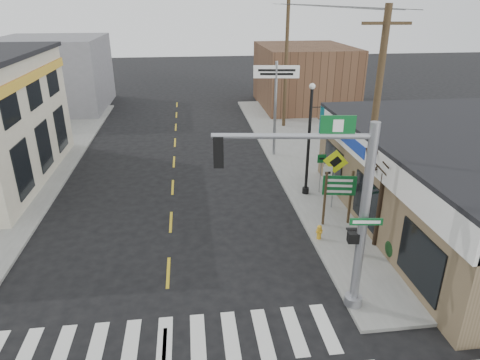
{
  "coord_description": "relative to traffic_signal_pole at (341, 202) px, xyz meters",
  "views": [
    {
      "loc": [
        1.03,
        -9.74,
        9.54
      ],
      "look_at": [
        2.99,
        6.01,
        2.8
      ],
      "focal_mm": 32.0,
      "sensor_mm": 36.0,
      "label": 1
    }
  ],
  "objects": [
    {
      "name": "ground",
      "position": [
        -5.43,
        -1.25,
        -3.96
      ],
      "size": [
        140.0,
        140.0,
        0.0
      ],
      "primitive_type": "plane",
      "color": "black",
      "rests_on": "ground"
    },
    {
      "name": "sidewalk_right",
      "position": [
        3.57,
        11.75,
        -3.9
      ],
      "size": [
        6.0,
        38.0,
        0.13
      ],
      "primitive_type": "cube",
      "color": "slate",
      "rests_on": "ground"
    },
    {
      "name": "sidewalk_left",
      "position": [
        -14.43,
        11.75,
        -3.9
      ],
      "size": [
        6.0,
        38.0,
        0.13
      ],
      "primitive_type": "cube",
      "color": "slate",
      "rests_on": "ground"
    },
    {
      "name": "center_line",
      "position": [
        -5.43,
        6.75,
        -3.96
      ],
      "size": [
        0.12,
        56.0,
        0.01
      ],
      "primitive_type": "cube",
      "color": "gold",
      "rests_on": "ground"
    },
    {
      "name": "crosswalk",
      "position": [
        -5.43,
        -0.85,
        -3.96
      ],
      "size": [
        11.0,
        2.2,
        0.01
      ],
      "primitive_type": "cube",
      "color": "silver",
      "rests_on": "ground"
    },
    {
      "name": "bldg_distant_right",
      "position": [
        6.57,
        28.75,
        -1.16
      ],
      "size": [
        8.0,
        10.0,
        5.6
      ],
      "primitive_type": "cube",
      "color": "brown",
      "rests_on": "ground"
    },
    {
      "name": "bldg_distant_left",
      "position": [
        -16.43,
        30.75,
        -0.76
      ],
      "size": [
        9.0,
        10.0,
        6.4
      ],
      "primitive_type": "cube",
      "color": "slate",
      "rests_on": "ground"
    },
    {
      "name": "traffic_signal_pole",
      "position": [
        0.0,
        0.0,
        0.0
      ],
      "size": [
        5.08,
        0.39,
        6.44
      ],
      "rotation": [
        0.0,
        0.0,
        -0.13
      ],
      "color": "#93959C",
      "rests_on": "sidewalk_right"
    },
    {
      "name": "guide_sign",
      "position": [
        2.0,
        5.42,
        -2.17
      ],
      "size": [
        1.45,
        0.13,
        2.54
      ],
      "rotation": [
        0.0,
        0.0,
        -0.19
      ],
      "color": "#453420",
      "rests_on": "sidewalk_right"
    },
    {
      "name": "fire_hydrant",
      "position": [
        0.87,
        4.25,
        -3.48
      ],
      "size": [
        0.2,
        0.2,
        0.65
      ],
      "rotation": [
        0.0,
        0.0,
        0.41
      ],
      "color": "gold",
      "rests_on": "sidewalk_right"
    },
    {
      "name": "ped_crossing_sign",
      "position": [
        2.34,
        7.03,
        -1.82
      ],
      "size": [
        1.16,
        0.08,
        2.97
      ],
      "rotation": [
        0.0,
        0.0,
        -0.41
      ],
      "color": "gray",
      "rests_on": "sidewalk_right"
    },
    {
      "name": "lamp_post",
      "position": [
        1.58,
        8.82,
        -0.51
      ],
      "size": [
        0.74,
        0.58,
        5.73
      ],
      "rotation": [
        0.0,
        0.0,
        -0.11
      ],
      "color": "black",
      "rests_on": "sidewalk_right"
    },
    {
      "name": "dance_center_sign",
      "position": [
        1.07,
        15.04,
        0.72
      ],
      "size": [
        2.8,
        0.18,
        5.95
      ],
      "rotation": [
        0.0,
        0.0,
        -0.13
      ],
      "color": "gray",
      "rests_on": "sidewalk_right"
    },
    {
      "name": "bare_tree",
      "position": [
        3.03,
        3.51,
        -0.06
      ],
      "size": [
        2.4,
        2.4,
        4.79
      ],
      "rotation": [
        0.0,
        0.0,
        -0.34
      ],
      "color": "black",
      "rests_on": "sidewalk_right"
    },
    {
      "name": "shrub_front",
      "position": [
        3.61,
        2.38,
        -3.36
      ],
      "size": [
        1.27,
        1.27,
        0.95
      ],
      "primitive_type": "ellipsoid",
      "color": "#1E3216",
      "rests_on": "sidewalk_right"
    },
    {
      "name": "shrub_back",
      "position": [
        3.7,
        4.73,
        -3.39
      ],
      "size": [
        1.17,
        1.17,
        0.88
      ],
      "primitive_type": "ellipsoid",
      "color": "black",
      "rests_on": "sidewalk_right"
    },
    {
      "name": "utility_pole_near",
      "position": [
        2.07,
        2.89,
        0.93
      ],
      "size": [
        1.62,
        0.24,
        9.29
      ],
      "rotation": [
        0.0,
        0.0,
        -0.08
      ],
      "color": "#453720",
      "rests_on": "sidewalk_right"
    },
    {
      "name": "utility_pole_far",
      "position": [
        3.19,
        21.71,
        1.42
      ],
      "size": [
        1.78,
        0.27,
        10.25
      ],
      "rotation": [
        0.0,
        0.0,
        -0.0
      ],
      "color": "#483725",
      "rests_on": "sidewalk_right"
    }
  ]
}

